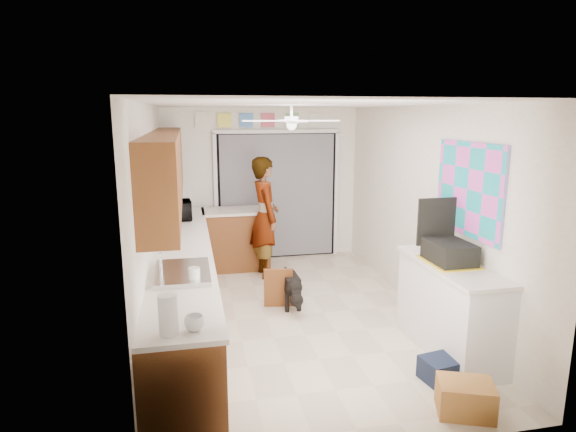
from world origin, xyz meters
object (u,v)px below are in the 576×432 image
dog (290,289)px  paper_towel_roll (168,315)px  cardboard_box (465,398)px  navy_crate (442,369)px  man (265,217)px  suitcase (449,252)px  microwave (180,210)px  cup (194,323)px

dog → paper_towel_roll: bearing=-119.3°
cardboard_box → dog: (-0.93, 2.47, 0.10)m
navy_crate → man: (-1.11, 3.25, 0.79)m
suitcase → navy_crate: (-0.32, -0.55, -0.94)m
microwave → suitcase: size_ratio=0.93×
dog → cardboard_box: bearing=-70.0°
cardboard_box → navy_crate: 0.50m
suitcase → microwave: bearing=134.8°
microwave → cup: size_ratio=3.39×
cup → navy_crate: (2.20, 0.51, -0.89)m
cardboard_box → man: bearing=105.5°
paper_towel_roll → dog: (1.37, 2.51, -0.84)m
suitcase → man: size_ratio=0.28×
man → dog: (0.11, -1.28, -0.66)m
microwave → cup: 3.69m
suitcase → navy_crate: size_ratio=1.42×
suitcase → dog: size_ratio=0.81×
microwave → navy_crate: bearing=-148.1°
microwave → paper_towel_roll: paper_towel_roll is taller
cup → cardboard_box: (2.13, 0.01, -0.86)m
paper_towel_roll → cardboard_box: (2.30, 0.04, -0.95)m
man → navy_crate: bearing=-166.8°
dog → navy_crate: bearing=-63.8°
navy_crate → dog: size_ratio=0.57×
suitcase → cardboard_box: suitcase is taller
cup → paper_towel_roll: paper_towel_roll is taller
suitcase → man: bearing=117.4°
cardboard_box → navy_crate: bearing=82.0°
cardboard_box → dog: bearing=110.6°
paper_towel_roll → man: size_ratio=0.16×
paper_towel_roll → suitcase: paper_towel_roll is taller
cardboard_box → man: size_ratio=0.24×
microwave → paper_towel_roll: size_ratio=1.64×
dog → cup: bearing=-116.6°
microwave → cardboard_box: (2.27, -3.68, -0.93)m
microwave → man: 1.24m
microwave → paper_towel_roll: bearing=175.1°
cardboard_box → dog: size_ratio=0.71×
cardboard_box → suitcase: bearing=69.5°
navy_crate → man: size_ratio=0.19×
paper_towel_roll → man: bearing=71.6°
cup → suitcase: size_ratio=0.28×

